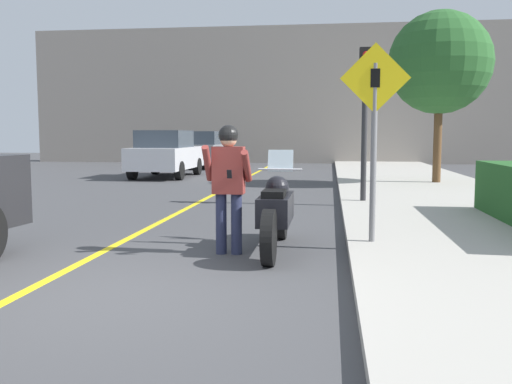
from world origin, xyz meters
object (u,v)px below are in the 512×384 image
crossing_sign (374,123)px  parked_car_grey (203,149)px  parked_car_silver (166,153)px  street_tree (440,63)px  person_biker (228,176)px  motorcycle (276,212)px  traffic_light (365,94)px

crossing_sign → parked_car_grey: (-6.42, 18.28, -0.83)m
parked_car_silver → street_tree: bearing=-15.3°
person_biker → parked_car_grey: 19.31m
motorcycle → parked_car_grey: 19.18m
traffic_light → street_tree: size_ratio=0.65×
crossing_sign → street_tree: size_ratio=0.52×
motorcycle → street_tree: size_ratio=0.48×
person_biker → crossing_sign: 2.03m
traffic_light → person_biker: bearing=-110.9°
crossing_sign → person_biker: bearing=-165.5°
motorcycle → traffic_light: (1.41, 4.95, 1.87)m
motorcycle → person_biker: 0.81m
traffic_light → street_tree: 5.79m
motorcycle → person_biker: size_ratio=1.46×
motorcycle → street_tree: street_tree is taller
traffic_light → parked_car_silver: 10.15m
parked_car_silver → traffic_light: bearing=-49.0°
crossing_sign → traffic_light: (0.15, 4.76, 0.70)m
crossing_sign → parked_car_silver: crossing_sign is taller
street_tree → traffic_light: bearing=-115.5°
motorcycle → parked_car_silver: (-5.17, 12.52, 0.34)m
motorcycle → person_biker: bearing=-153.3°
parked_car_silver → person_biker: bearing=-70.3°
traffic_light → parked_car_grey: 15.11m
street_tree → parked_car_grey: (-9.00, 8.41, -2.76)m
street_tree → parked_car_grey: 12.63m
street_tree → person_biker: bearing=-113.2°
person_biker → street_tree: street_tree is taller
crossing_sign → parked_car_grey: size_ratio=0.62×
crossing_sign → traffic_light: bearing=88.2°
motorcycle → parked_car_grey: (-5.15, 18.47, 0.34)m
motorcycle → crossing_sign: (1.27, 0.19, 1.16)m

